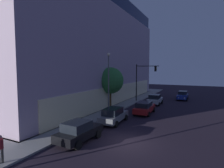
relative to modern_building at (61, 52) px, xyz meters
The scene contains 11 objects.
ground_plane 27.18m from the modern_building, 126.36° to the right, with size 120.00×120.00×0.00m, color black.
modern_building is the anchor object (origin of this frame).
traffic_light_far_corner 17.13m from the modern_building, 78.21° to the right, with size 0.33×4.15×6.71m.
street_lamp_sidewalk 17.18m from the modern_building, 117.03° to the right, with size 0.44×0.44×7.93m.
sidewalk_tree 14.86m from the modern_building, 106.99° to the right, with size 3.99×3.99×6.11m.
pedestrian_waiting 27.77m from the modern_building, 145.91° to the right, with size 0.36×0.36×1.76m.
car_black 25.28m from the modern_building, 134.79° to the right, with size 4.41×2.27×1.71m.
car_grey 21.94m from the modern_building, 122.09° to the right, with size 4.67×2.13×1.69m.
car_red 21.41m from the modern_building, 105.03° to the right, with size 4.84×2.21×1.62m.
car_silver 20.61m from the modern_building, 83.18° to the right, with size 4.11×2.16×1.71m.
car_blue 25.79m from the modern_building, 66.67° to the right, with size 4.63×2.02×1.66m.
Camera 1 is at (-13.48, -5.34, 5.92)m, focal length 29.31 mm.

